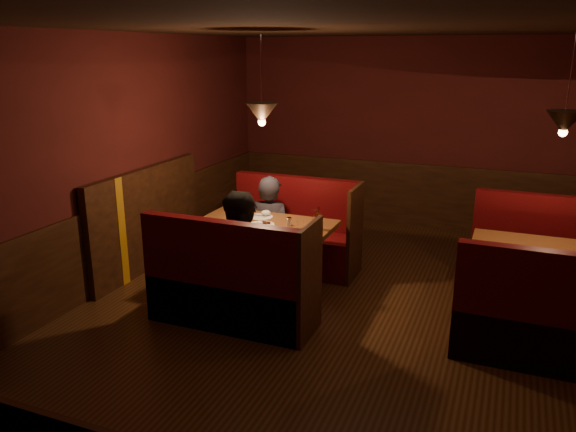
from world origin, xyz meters
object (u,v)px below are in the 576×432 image
at_px(main_bench_near, 231,292).
at_px(diner_b, 244,239).
at_px(second_bench_near, 547,328).
at_px(main_table, 265,240).
at_px(main_bench_far, 294,239).
at_px(second_table, 544,269).
at_px(diner_a, 270,212).
at_px(second_bench_far, 542,263).

height_order(main_bench_near, diner_b, diner_b).
relative_size(second_bench_near, diner_b, 0.93).
relative_size(main_table, main_bench_far, 0.91).
height_order(second_table, second_bench_near, second_bench_near).
relative_size(main_bench_far, diner_a, 1.06).
xyz_separation_m(main_bench_far, main_bench_near, (0.00, -1.75, 0.00)).
bearing_deg(second_table, second_bench_far, 87.80).
bearing_deg(second_bench_far, diner_b, -148.12).
height_order(second_bench_near, diner_a, diner_a).
xyz_separation_m(main_bench_far, diner_b, (0.03, -1.48, 0.48)).
bearing_deg(second_bench_far, second_table, -92.20).
bearing_deg(second_bench_far, main_bench_far, -173.78).
distance_m(second_bench_near, diner_a, 3.33).
relative_size(main_bench_near, second_bench_near, 1.08).
bearing_deg(main_bench_far, second_table, -10.41).
bearing_deg(diner_b, second_bench_near, -16.93).
xyz_separation_m(second_table, second_bench_far, (0.03, 0.85, -0.24)).
height_order(second_bench_far, second_bench_near, same).
distance_m(main_table, diner_a, 0.61).
bearing_deg(main_bench_far, main_table, -91.20).
distance_m(main_table, main_bench_far, 0.91).
bearing_deg(main_bench_far, diner_a, -122.81).
bearing_deg(main_table, diner_b, -85.87).
height_order(main_table, second_bench_far, second_bench_far).
distance_m(main_bench_near, second_bench_far, 3.58).
bearing_deg(second_bench_near, second_bench_far, 90.00).
distance_m(main_bench_near, diner_b, 0.54).
height_order(second_table, diner_b, diner_b).
xyz_separation_m(main_table, second_table, (2.91, 0.34, -0.04)).
relative_size(main_bench_near, second_table, 1.19).
relative_size(second_table, diner_a, 0.89).
distance_m(main_bench_far, main_bench_near, 1.75).
bearing_deg(second_bench_near, diner_a, 161.16).
bearing_deg(main_bench_far, second_bench_far, 6.22).
bearing_deg(second_table, main_bench_far, 169.59).
relative_size(main_bench_far, main_bench_near, 1.00).
distance_m(main_table, second_table, 2.93).
distance_m(second_bench_near, diner_b, 2.94).
bearing_deg(second_bench_far, diner_a, -168.54).
bearing_deg(second_bench_far, second_bench_near, -90.00).
relative_size(second_bench_far, diner_b, 0.93).
distance_m(main_bench_near, second_table, 3.14).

